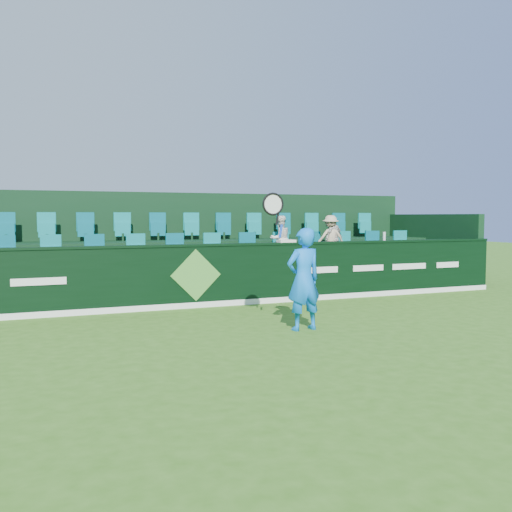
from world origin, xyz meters
name	(u,v)px	position (x,y,z in m)	size (l,w,h in m)	color
ground	(271,347)	(0.00, 0.00, 0.00)	(60.00, 60.00, 0.00)	#386D1A
sponsor_hoarding	(194,276)	(0.00, 4.00, 0.67)	(16.00, 0.25, 1.35)	black
stand_tier_front	(181,283)	(0.00, 5.10, 0.40)	(16.00, 2.00, 0.80)	black
stand_tier_back	(162,266)	(0.00, 7.00, 0.65)	(16.00, 1.80, 1.30)	black
stand_rear	(158,243)	(0.00, 7.44, 1.22)	(16.00, 4.10, 2.60)	black
seat_row_front	(176,252)	(0.00, 5.50, 1.10)	(13.50, 0.50, 0.60)	#0E7D7D
seat_row_back	(159,229)	(0.00, 7.30, 1.60)	(13.50, 0.50, 0.60)	#0E7D7D
tennis_player	(303,278)	(1.01, 0.93, 0.89)	(1.17, 0.47, 2.36)	blue
spectator_left	(280,239)	(2.54, 5.12, 1.38)	(0.56, 0.44, 1.16)	white
spectator_middle	(334,238)	(4.06, 5.12, 1.37)	(0.67, 0.28, 1.14)	beige
spectator_right	(330,238)	(3.96, 5.12, 1.38)	(0.75, 0.43, 1.17)	#C3B289
towel	(286,241)	(2.16, 4.00, 1.38)	(0.39, 0.25, 0.06)	silver
drinks_bottle	(384,236)	(4.82, 4.00, 1.45)	(0.07, 0.07, 0.21)	silver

